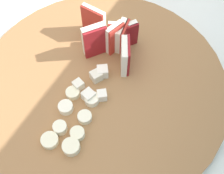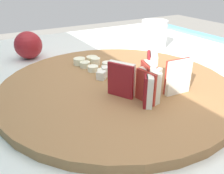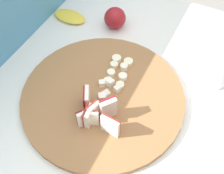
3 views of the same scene
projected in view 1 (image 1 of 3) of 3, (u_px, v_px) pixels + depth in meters
ground at (97, 170)px, 1.38m from camera, size 10.00×10.00×0.00m
tiled_countertop at (91, 133)px, 0.98m from camera, size 1.18×0.85×0.94m
cutting_board at (102, 83)px, 0.53m from camera, size 0.46×0.46×0.02m
apple_wedge_fan at (112, 38)px, 0.54m from camera, size 0.09×0.13×0.07m
apple_dice_pile at (94, 84)px, 0.51m from camera, size 0.08×0.07×0.02m
banana_slice_rows at (71, 122)px, 0.47m from camera, size 0.12×0.08×0.01m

